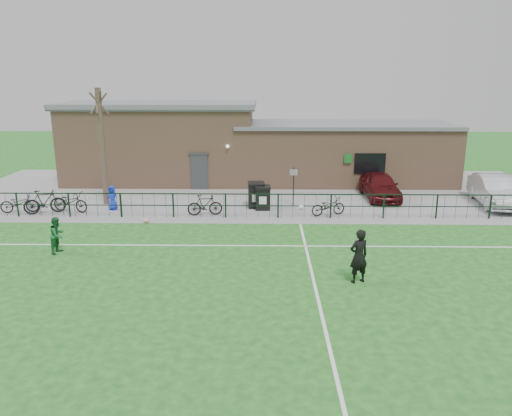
{
  "coord_description": "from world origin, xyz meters",
  "views": [
    {
      "loc": [
        0.34,
        -14.89,
        6.67
      ],
      "look_at": [
        0.0,
        5.0,
        1.3
      ],
      "focal_mm": 35.0,
      "sensor_mm": 36.0,
      "label": 1
    }
  ],
  "objects_px": {
    "bicycle_c": "(70,202)",
    "bicycle_d": "(205,205)",
    "car_silver": "(495,191)",
    "bicycle_b": "(45,202)",
    "ball_ground": "(146,221)",
    "bicycle_a": "(19,203)",
    "wheelie_bin_right": "(263,198)",
    "bare_tree": "(102,148)",
    "wheelie_bin_left": "(256,196)",
    "sign_post": "(293,187)",
    "car_maroon": "(380,186)",
    "spectator_child": "(112,198)",
    "bicycle_e": "(328,206)",
    "outfield_player": "(57,235)"
  },
  "relations": [
    {
      "from": "bicycle_c",
      "to": "spectator_child",
      "type": "bearing_deg",
      "value": -61.73
    },
    {
      "from": "bicycle_b",
      "to": "bicycle_c",
      "type": "distance_m",
      "value": 1.18
    },
    {
      "from": "bicycle_b",
      "to": "ball_ground",
      "type": "height_order",
      "value": "bicycle_b"
    },
    {
      "from": "bicycle_d",
      "to": "ball_ground",
      "type": "distance_m",
      "value": 2.91
    },
    {
      "from": "bicycle_e",
      "to": "car_silver",
      "type": "bearing_deg",
      "value": -94.99
    },
    {
      "from": "sign_post",
      "to": "bicycle_c",
      "type": "distance_m",
      "value": 11.24
    },
    {
      "from": "bicycle_c",
      "to": "ball_ground",
      "type": "bearing_deg",
      "value": -97.2
    },
    {
      "from": "wheelie_bin_left",
      "to": "car_silver",
      "type": "height_order",
      "value": "car_silver"
    },
    {
      "from": "wheelie_bin_left",
      "to": "bicycle_c",
      "type": "relative_size",
      "value": 0.62
    },
    {
      "from": "car_silver",
      "to": "bicycle_b",
      "type": "distance_m",
      "value": 22.87
    },
    {
      "from": "wheelie_bin_right",
      "to": "car_maroon",
      "type": "relative_size",
      "value": 0.26
    },
    {
      "from": "bicycle_a",
      "to": "bicycle_e",
      "type": "distance_m",
      "value": 15.19
    },
    {
      "from": "wheelie_bin_right",
      "to": "bicycle_d",
      "type": "relative_size",
      "value": 0.65
    },
    {
      "from": "car_silver",
      "to": "outfield_player",
      "type": "relative_size",
      "value": 3.34
    },
    {
      "from": "wheelie_bin_left",
      "to": "ball_ground",
      "type": "xyz_separation_m",
      "value": [
        -5.03,
        -2.91,
        -0.5
      ]
    },
    {
      "from": "bicycle_b",
      "to": "car_silver",
      "type": "bearing_deg",
      "value": -106.97
    },
    {
      "from": "sign_post",
      "to": "bicycle_c",
      "type": "bearing_deg",
      "value": -172.71
    },
    {
      "from": "spectator_child",
      "to": "ball_ground",
      "type": "distance_m",
      "value": 3.19
    },
    {
      "from": "bicycle_e",
      "to": "car_maroon",
      "type": "bearing_deg",
      "value": -61.43
    },
    {
      "from": "bicycle_a",
      "to": "car_silver",
      "type": "bearing_deg",
      "value": -97.22
    },
    {
      "from": "car_maroon",
      "to": "outfield_player",
      "type": "bearing_deg",
      "value": -149.58
    },
    {
      "from": "car_silver",
      "to": "bicycle_b",
      "type": "xyz_separation_m",
      "value": [
        -22.78,
        -2.0,
        -0.19
      ]
    },
    {
      "from": "bare_tree",
      "to": "car_silver",
      "type": "xyz_separation_m",
      "value": [
        20.36,
        0.06,
        -2.2
      ]
    },
    {
      "from": "bicycle_d",
      "to": "wheelie_bin_right",
      "type": "bearing_deg",
      "value": -75.15
    },
    {
      "from": "bicycle_c",
      "to": "bicycle_e",
      "type": "bearing_deg",
      "value": -75.44
    },
    {
      "from": "sign_post",
      "to": "car_maroon",
      "type": "bearing_deg",
      "value": 18.33
    },
    {
      "from": "wheelie_bin_right",
      "to": "ball_ground",
      "type": "relative_size",
      "value": 4.49
    },
    {
      "from": "wheelie_bin_left",
      "to": "bicycle_c",
      "type": "xyz_separation_m",
      "value": [
        -9.21,
        -1.06,
        -0.09
      ]
    },
    {
      "from": "car_silver",
      "to": "bicycle_c",
      "type": "xyz_separation_m",
      "value": [
        -21.65,
        -1.67,
        -0.27
      ]
    },
    {
      "from": "bare_tree",
      "to": "spectator_child",
      "type": "xyz_separation_m",
      "value": [
        0.7,
        -1.2,
        -2.36
      ]
    },
    {
      "from": "ball_ground",
      "to": "bicycle_a",
      "type": "bearing_deg",
      "value": 166.05
    },
    {
      "from": "spectator_child",
      "to": "bicycle_e",
      "type": "bearing_deg",
      "value": 6.98
    },
    {
      "from": "car_maroon",
      "to": "wheelie_bin_left",
      "type": "bearing_deg",
      "value": -165.14
    },
    {
      "from": "car_maroon",
      "to": "bicycle_b",
      "type": "height_order",
      "value": "car_maroon"
    },
    {
      "from": "car_silver",
      "to": "bicycle_e",
      "type": "relative_size",
      "value": 2.75
    },
    {
      "from": "bicycle_e",
      "to": "ball_ground",
      "type": "bearing_deg",
      "value": 81.06
    },
    {
      "from": "bare_tree",
      "to": "car_silver",
      "type": "distance_m",
      "value": 20.48
    },
    {
      "from": "car_maroon",
      "to": "car_silver",
      "type": "relative_size",
      "value": 0.89
    },
    {
      "from": "sign_post",
      "to": "bicycle_a",
      "type": "height_order",
      "value": "sign_post"
    },
    {
      "from": "bicycle_c",
      "to": "bicycle_e",
      "type": "relative_size",
      "value": 1.13
    },
    {
      "from": "wheelie_bin_right",
      "to": "bare_tree",
      "type": "bearing_deg",
      "value": 171.89
    },
    {
      "from": "bare_tree",
      "to": "wheelie_bin_left",
      "type": "relative_size",
      "value": 4.99
    },
    {
      "from": "bicycle_d",
      "to": "spectator_child",
      "type": "xyz_separation_m",
      "value": [
        -4.77,
        0.94,
        0.11
      ]
    },
    {
      "from": "sign_post",
      "to": "car_maroon",
      "type": "xyz_separation_m",
      "value": [
        4.84,
        1.6,
        -0.28
      ]
    },
    {
      "from": "bicycle_c",
      "to": "bicycle_d",
      "type": "height_order",
      "value": "bicycle_c"
    },
    {
      "from": "bicycle_e",
      "to": "spectator_child",
      "type": "relative_size",
      "value": 1.39
    },
    {
      "from": "wheelie_bin_left",
      "to": "wheelie_bin_right",
      "type": "xyz_separation_m",
      "value": [
        0.34,
        -0.37,
        -0.05
      ]
    },
    {
      "from": "bicycle_c",
      "to": "wheelie_bin_right",
      "type": "bearing_deg",
      "value": -69.3
    },
    {
      "from": "wheelie_bin_right",
      "to": "ball_ground",
      "type": "bearing_deg",
      "value": -156.51
    },
    {
      "from": "wheelie_bin_left",
      "to": "car_silver",
      "type": "distance_m",
      "value": 12.45
    }
  ]
}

